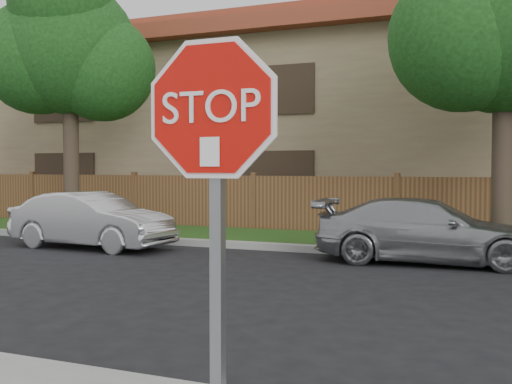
% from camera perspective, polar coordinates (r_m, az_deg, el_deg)
% --- Properties ---
extents(far_curb, '(70.00, 0.30, 0.15)m').
position_cam_1_polar(far_curb, '(12.78, 10.96, -5.63)').
color(far_curb, gray).
rests_on(far_curb, ground).
extents(grass_strip, '(70.00, 3.00, 0.12)m').
position_cam_1_polar(grass_strip, '(14.39, 12.25, -4.80)').
color(grass_strip, '#1E4714').
rests_on(grass_strip, ground).
extents(fence, '(70.00, 0.12, 1.60)m').
position_cam_1_polar(fence, '(15.89, 13.27, -1.45)').
color(fence, '#4F351C').
rests_on(fence, ground).
extents(apartment_building, '(35.20, 9.20, 7.20)m').
position_cam_1_polar(apartment_building, '(21.47, 15.68, 6.80)').
color(apartment_building, '#876F54').
rests_on(apartment_building, ground).
extents(tree_left, '(4.80, 3.90, 7.78)m').
position_cam_1_polar(tree_left, '(18.26, -17.54, 12.93)').
color(tree_left, '#382B21').
rests_on(tree_left, ground).
extents(tree_mid, '(4.80, 3.90, 7.35)m').
position_cam_1_polar(tree_mid, '(14.16, 22.69, 14.55)').
color(tree_mid, '#382B21').
rests_on(tree_mid, ground).
extents(stop_sign, '(1.01, 0.13, 2.55)m').
position_cam_1_polar(stop_sign, '(3.10, -4.06, 1.97)').
color(stop_sign, gray).
rests_on(stop_sign, sidewalk_near).
extents(sedan_left, '(3.95, 1.59, 1.28)m').
position_cam_1_polar(sedan_left, '(14.11, -15.38, -2.61)').
color(sedan_left, silver).
rests_on(sedan_left, ground).
extents(sedan_right, '(4.38, 1.99, 1.24)m').
position_cam_1_polar(sedan_right, '(11.99, 16.02, -3.58)').
color(sedan_right, '#9B9EA1').
rests_on(sedan_right, ground).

